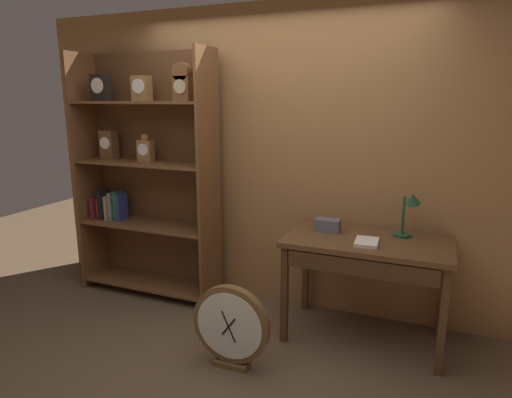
# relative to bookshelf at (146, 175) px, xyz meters

# --- Properties ---
(ground_plane) EXTENTS (10.00, 10.00, 0.00)m
(ground_plane) POSITION_rel_bookshelf_xyz_m (1.23, -1.06, -1.13)
(ground_plane) COLOR brown
(back_wood_panel) EXTENTS (4.80, 0.05, 2.60)m
(back_wood_panel) POSITION_rel_bookshelf_xyz_m (1.23, 0.28, 0.17)
(back_wood_panel) COLOR #9E6B3D
(back_wood_panel) RESTS_ON ground
(bookshelf) EXTENTS (1.34, 0.39, 2.23)m
(bookshelf) POSITION_rel_bookshelf_xyz_m (0.00, 0.00, 0.00)
(bookshelf) COLOR brown
(bookshelf) RESTS_ON ground
(workbench) EXTENTS (1.20, 0.67, 0.80)m
(workbench) POSITION_rel_bookshelf_xyz_m (2.05, -0.14, -0.43)
(workbench) COLOR brown
(workbench) RESTS_ON ground
(desk_lamp) EXTENTS (0.19, 0.19, 0.36)m
(desk_lamp) POSITION_rel_bookshelf_xyz_m (2.32, 0.01, -0.12)
(desk_lamp) COLOR #1E472D
(desk_lamp) RESTS_ON workbench
(toolbox_small) EXTENTS (0.19, 0.11, 0.10)m
(toolbox_small) POSITION_rel_bookshelf_xyz_m (1.73, -0.04, -0.28)
(toolbox_small) COLOR #595960
(toolbox_small) RESTS_ON workbench
(open_repair_manual) EXTENTS (0.17, 0.23, 0.02)m
(open_repair_manual) POSITION_rel_bookshelf_xyz_m (2.06, -0.24, -0.32)
(open_repair_manual) COLOR silver
(open_repair_manual) RESTS_ON workbench
(round_clock_large) EXTENTS (0.56, 0.11, 0.60)m
(round_clock_large) POSITION_rel_bookshelf_xyz_m (1.27, -0.85, -0.83)
(round_clock_large) COLOR brown
(round_clock_large) RESTS_ON ground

